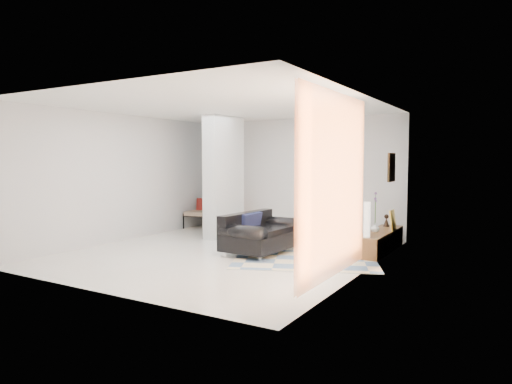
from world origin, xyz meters
The scene contains 17 objects.
floor centered at (0.00, 0.00, 0.00)m, with size 6.00×6.00×0.00m, color silver.
ceiling centered at (0.00, 0.00, 2.80)m, with size 6.00×6.00×0.00m, color white.
wall_back centered at (0.00, 3.00, 1.40)m, with size 6.00×6.00×0.00m, color silver.
wall_front centered at (0.00, -3.00, 1.40)m, with size 6.00×6.00×0.00m, color silver.
wall_left centered at (-2.75, 0.00, 1.40)m, with size 6.00×6.00×0.00m, color silver.
wall_right centered at (2.75, 0.00, 1.40)m, with size 6.00×6.00×0.00m, color silver.
partition_column centered at (-1.10, 1.60, 1.40)m, with size 0.35×1.20×2.80m, color silver.
hallway_door centered at (-2.10, 2.96, 1.02)m, with size 0.85×0.06×2.04m, color white.
curtain centered at (2.67, -1.15, 1.45)m, with size 2.55×2.55×0.00m, color #FF8843.
wall_art centered at (2.72, 1.70, 1.65)m, with size 0.04×0.45×0.55m, color #39240F.
media_console centered at (2.52, 1.70, 0.20)m, with size 0.45×1.98×0.80m.
loveseat centered at (0.53, 0.45, 0.35)m, with size 1.07×1.72×0.76m.
daybed centered at (-1.93, 2.62, 0.41)m, with size 1.93×1.13×0.77m.
area_rug centered at (1.60, 0.20, 0.01)m, with size 2.52×1.68×0.01m, color beige.
cylinder_lamp centered at (2.50, 0.90, 0.72)m, with size 0.12×0.12×0.64m, color white.
bronze_figurine centered at (2.47, 2.38, 0.53)m, with size 0.13×0.13×0.25m, color black, non-canonical shape.
vase centered at (2.47, 1.54, 0.49)m, with size 0.17×0.17×0.18m, color white.
Camera 1 is at (4.91, -7.15, 1.79)m, focal length 32.00 mm.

